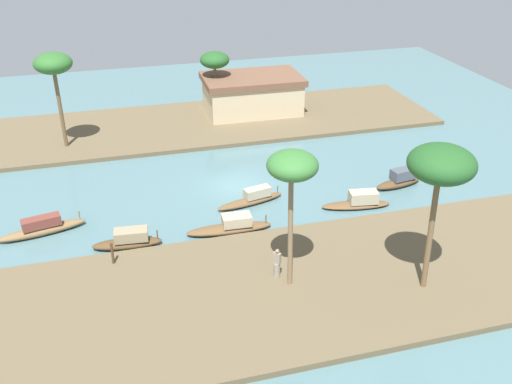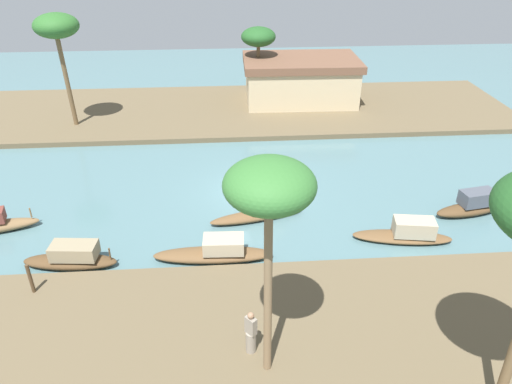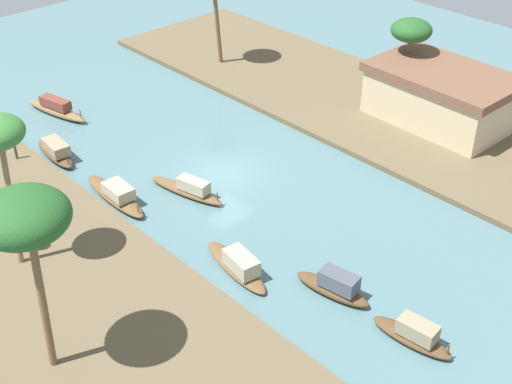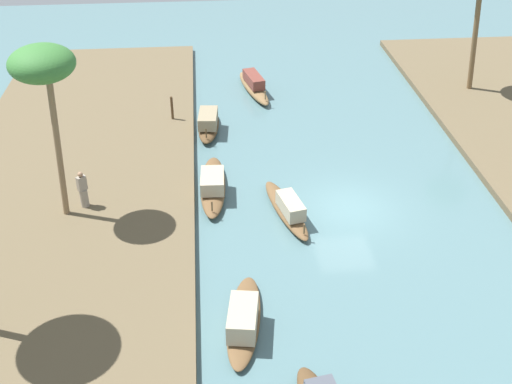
{
  "view_description": "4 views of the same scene",
  "coord_description": "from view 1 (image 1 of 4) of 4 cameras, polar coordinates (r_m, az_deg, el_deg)",
  "views": [
    {
      "loc": [
        -8.37,
        -34.85,
        18.31
      ],
      "look_at": [
        0.66,
        -2.38,
        0.64
      ],
      "focal_mm": 40.68,
      "sensor_mm": 36.0,
      "label": 1
    },
    {
      "loc": [
        -1.36,
        -22.66,
        12.95
      ],
      "look_at": [
        0.22,
        -1.26,
        0.69
      ],
      "focal_mm": 34.06,
      "sensor_mm": 36.0,
      "label": 2
    },
    {
      "loc": [
        25.09,
        -21.12,
        20.36
      ],
      "look_at": [
        3.64,
        -0.94,
        0.98
      ],
      "focal_mm": 48.88,
      "sensor_mm": 36.0,
      "label": 3
    },
    {
      "loc": [
        22.21,
        -5.97,
        15.34
      ],
      "look_at": [
        -0.32,
        -3.98,
        0.86
      ],
      "focal_mm": 44.25,
      "sensor_mm": 36.0,
      "label": 4
    }
  ],
  "objects": [
    {
      "name": "river_water",
      "position": [
        40.25,
        -1.81,
        0.59
      ],
      "size": [
        64.85,
        64.85,
        0.0
      ],
      "primitive_type": "plane",
      "color": "slate",
      "rests_on": "ground"
    },
    {
      "name": "riverbank_left",
      "position": [
        30.23,
        3.82,
        -9.29
      ],
      "size": [
        40.51,
        11.07,
        0.34
      ],
      "primitive_type": "cube",
      "color": "brown",
      "rests_on": "ground"
    },
    {
      "name": "riverbank_right",
      "position": [
        51.08,
        -5.12,
        6.76
      ],
      "size": [
        40.51,
        11.07,
        0.34
      ],
      "primitive_type": "cube",
      "color": "brown",
      "rests_on": "ground"
    },
    {
      "name": "sampan_downstream_large",
      "position": [
        34.07,
        -12.42,
        -4.68
      ],
      "size": [
        4.03,
        1.41,
        1.14
      ],
      "rotation": [
        0.0,
        0.0,
        -0.09
      ],
      "color": "brown",
      "rests_on": "river_water"
    },
    {
      "name": "sampan_with_red_awning",
      "position": [
        41.2,
        13.98,
        1.17
      ],
      "size": [
        3.71,
        1.58,
        1.26
      ],
      "rotation": [
        0.0,
        0.0,
        0.18
      ],
      "color": "brown",
      "rests_on": "river_water"
    },
    {
      "name": "sampan_open_hull",
      "position": [
        37.82,
        -0.36,
        -0.64
      ],
      "size": [
        4.78,
        1.9,
        1.05
      ],
      "rotation": [
        0.0,
        0.0,
        0.23
      ],
      "color": "brown",
      "rests_on": "river_water"
    },
    {
      "name": "sampan_upstream_small",
      "position": [
        43.38,
        18.55,
        1.79
      ],
      "size": [
        3.61,
        1.39,
        1.12
      ],
      "rotation": [
        0.0,
        0.0,
        0.12
      ],
      "color": "brown",
      "rests_on": "river_water"
    },
    {
      "name": "sampan_near_left_bank",
      "position": [
        34.75,
        -2.45,
        -3.39
      ],
      "size": [
        5.2,
        1.34,
        1.1
      ],
      "rotation": [
        0.0,
        0.0,
        -0.04
      ],
      "color": "brown",
      "rests_on": "river_water"
    },
    {
      "name": "sampan_midstream",
      "position": [
        37.95,
        10.09,
        -0.93
      ],
      "size": [
        4.59,
        1.77,
        1.12
      ],
      "rotation": [
        0.0,
        0.0,
        -0.15
      ],
      "color": "brown",
      "rests_on": "river_water"
    },
    {
      "name": "sampan_with_tall_canopy",
      "position": [
        36.76,
        -20.29,
        -3.34
      ],
      "size": [
        5.16,
        1.98,
        1.14
      ],
      "rotation": [
        0.0,
        0.0,
        0.22
      ],
      "color": "brown",
      "rests_on": "river_water"
    },
    {
      "name": "person_on_near_bank",
      "position": [
        30.22,
        2.08,
        -7.16
      ],
      "size": [
        0.48,
        0.48,
        1.68
      ],
      "rotation": [
        0.0,
        0.0,
        2.29
      ],
      "color": "gray",
      "rests_on": "riverbank_left"
    },
    {
      "name": "mooring_post",
      "position": [
        32.18,
        -13.94,
        -5.85
      ],
      "size": [
        0.14,
        0.14,
        1.29
      ],
      "primitive_type": "cylinder",
      "color": "#4C3823",
      "rests_on": "riverbank_left"
    },
    {
      "name": "palm_tree_left_near",
      "position": [
        27.02,
        3.6,
        2.33
      ],
      "size": [
        2.46,
        2.46,
        7.27
      ],
      "color": "#7F6647",
      "rests_on": "riverbank_left"
    },
    {
      "name": "palm_tree_left_far",
      "position": [
        27.93,
        17.77,
        2.46
      ],
      "size": [
        3.18,
        3.18,
        7.68
      ],
      "color": "brown",
      "rests_on": "riverbank_left"
    },
    {
      "name": "palm_tree_right_tall",
      "position": [
        51.79,
        -4.08,
        12.74
      ],
      "size": [
        2.58,
        2.58,
        5.49
      ],
      "color": "brown",
      "rests_on": "riverbank_right"
    },
    {
      "name": "palm_tree_right_short",
      "position": [
        45.93,
        -19.31,
        11.67
      ],
      "size": [
        2.81,
        2.81,
        7.42
      ],
      "color": "brown",
      "rests_on": "riverbank_right"
    },
    {
      "name": "riverside_building",
      "position": [
        52.72,
        -0.38,
        9.66
      ],
      "size": [
        8.77,
        5.67,
        3.28
      ],
      "rotation": [
        0.0,
        0.0,
        -0.02
      ],
      "color": "beige",
      "rests_on": "riverbank_right"
    }
  ]
}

